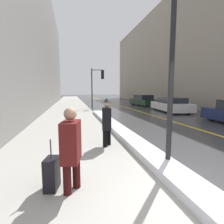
# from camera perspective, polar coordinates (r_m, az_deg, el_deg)

# --- Properties ---
(ground_plane) EXTENTS (160.00, 160.00, 0.00)m
(ground_plane) POSITION_cam_1_polar(r_m,az_deg,el_deg) (3.29, 26.45, -27.23)
(ground_plane) COLOR #38383A
(sidewalk_slab) EXTENTS (4.00, 80.00, 0.01)m
(sidewalk_slab) POSITION_cam_1_polar(r_m,az_deg,el_deg) (17.15, -13.72, 0.73)
(sidewalk_slab) COLOR #9E9B93
(sidewalk_slab) RESTS_ON ground
(road_centre_stripe) EXTENTS (0.16, 80.00, 0.00)m
(road_centre_stripe) POSITION_cam_1_polar(r_m,az_deg,el_deg) (18.11, 5.63, 1.21)
(road_centre_stripe) COLOR gold
(road_centre_stripe) RESTS_ON ground
(snow_bank_curb) EXTENTS (0.64, 12.85, 0.21)m
(snow_bank_curb) POSITION_cam_1_polar(r_m,az_deg,el_deg) (8.00, 1.70, -5.34)
(snow_bank_curb) COLOR silver
(snow_bank_curb) RESTS_ON ground
(building_facade_left) EXTENTS (6.00, 36.00, 13.58)m
(building_facade_left) POSITION_cam_1_polar(r_m,az_deg,el_deg) (23.20, -27.28, 18.62)
(building_facade_left) COLOR slate
(building_facade_left) RESTS_ON ground
(building_facade_right) EXTENTS (6.00, 36.00, 13.45)m
(building_facade_right) POSITION_cam_1_polar(r_m,az_deg,el_deg) (28.68, 18.97, 16.47)
(building_facade_right) COLOR gray
(building_facade_right) RESTS_ON ground
(lamp_post) EXTENTS (0.28, 0.28, 4.74)m
(lamp_post) POSITION_cam_1_polar(r_m,az_deg,el_deg) (4.30, 19.17, 20.60)
(lamp_post) COLOR black
(lamp_post) RESTS_ON ground
(traffic_light_near) EXTENTS (1.31, 0.35, 4.06)m
(traffic_light_near) POSITION_cam_1_polar(r_m,az_deg,el_deg) (18.26, -4.50, 10.48)
(traffic_light_near) COLOR black
(traffic_light_near) RESTS_ON ground
(pedestrian_nearside) EXTENTS (0.38, 0.54, 1.52)m
(pedestrian_nearside) POSITION_cam_1_polar(r_m,az_deg,el_deg) (3.20, -13.21, -10.75)
(pedestrian_nearside) COLOR #340C0C
(pedestrian_nearside) RESTS_ON ground
(pedestrian_in_fedora) EXTENTS (0.38, 0.53, 1.59)m
(pedestrian_in_fedora) POSITION_cam_1_polar(r_m,az_deg,el_deg) (5.65, -1.70, -2.66)
(pedestrian_in_fedora) COLOR black
(pedestrian_in_fedora) RESTS_ON ground
(parked_car_white) EXTENTS (2.31, 4.90, 1.22)m
(parked_car_white) POSITION_cam_1_polar(r_m,az_deg,el_deg) (16.11, 18.63, 2.23)
(parked_car_white) COLOR silver
(parked_car_white) RESTS_ON ground
(parked_car_dark_green) EXTENTS (2.05, 4.48, 1.31)m
(parked_car_dark_green) POSITION_cam_1_polar(r_m,az_deg,el_deg) (21.92, 10.07, 3.73)
(parked_car_dark_green) COLOR black
(parked_car_dark_green) RESTS_ON ground
(rolling_suitcase) EXTENTS (0.29, 0.40, 0.95)m
(rolling_suitcase) POSITION_cam_1_polar(r_m,az_deg,el_deg) (3.55, -19.06, -18.55)
(rolling_suitcase) COLOR black
(rolling_suitcase) RESTS_ON ground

